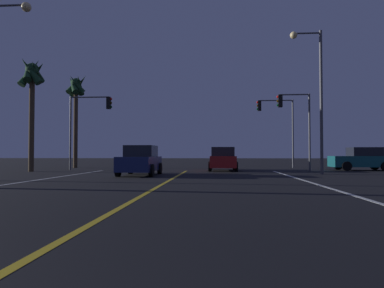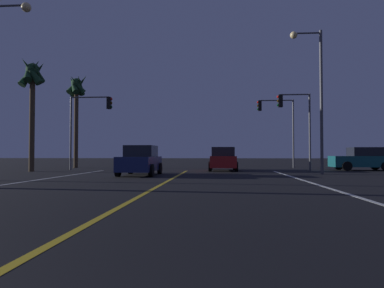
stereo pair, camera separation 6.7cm
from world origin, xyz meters
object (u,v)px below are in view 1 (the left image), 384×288
traffic_light_far_right (276,118)px  street_lamp_right_far (314,84)px  traffic_light_near_right (294,114)px  palm_tree_left_mid (32,81)px  car_ahead_far (223,159)px  car_crossing_side (362,159)px  car_oncoming (140,161)px  palm_tree_left_far (76,93)px  traffic_light_near_left (90,115)px

traffic_light_far_right → street_lamp_right_far: 9.69m
traffic_light_near_right → palm_tree_left_mid: 18.63m
car_ahead_far → car_crossing_side: (10.23, 1.09, 0.00)m
car_crossing_side → street_lamp_right_far: street_lamp_right_far is taller
car_oncoming → traffic_light_near_right: (9.93, 5.80, 3.25)m
car_crossing_side → palm_tree_left_mid: size_ratio=0.53×
traffic_light_far_right → car_crossing_side: bearing=140.8°
palm_tree_left_far → street_lamp_right_far: bearing=-24.5°
traffic_light_near_right → palm_tree_left_far: 18.52m
palm_tree_left_far → car_oncoming: bearing=-51.5°
car_oncoming → traffic_light_near_right: 11.94m
traffic_light_near_right → traffic_light_far_right: 5.52m
traffic_light_near_right → traffic_light_far_right: traffic_light_far_right is taller
car_ahead_far → car_oncoming: bearing=140.2°
car_crossing_side → palm_tree_left_mid: palm_tree_left_mid is taller
car_crossing_side → palm_tree_left_far: palm_tree_left_far is taller
traffic_light_far_right → palm_tree_left_far: 17.67m
traffic_light_near_right → traffic_light_near_left: bearing=0.0°
street_lamp_right_far → palm_tree_left_far: bearing=-24.5°
traffic_light_near_right → car_ahead_far: bearing=0.5°
car_crossing_side → traffic_light_far_right: size_ratio=0.72×
traffic_light_near_right → palm_tree_left_far: size_ratio=0.67×
car_oncoming → traffic_light_near_left: 8.39m
car_oncoming → street_lamp_right_far: size_ratio=0.49×
traffic_light_far_right → street_lamp_right_far: street_lamp_right_far is taller
car_ahead_far → traffic_light_far_right: 8.14m
car_crossing_side → traffic_light_near_left: traffic_light_near_left is taller
car_oncoming → traffic_light_far_right: size_ratio=0.72×
car_crossing_side → traffic_light_far_right: (-5.46, 4.46, 3.58)m
traffic_light_near_right → car_oncoming: bearing=30.3°
car_crossing_side → traffic_light_near_left: (-20.12, -1.04, 3.29)m
traffic_light_far_right → street_lamp_right_far: size_ratio=0.69×
car_oncoming → car_crossing_side: bearing=114.5°
car_oncoming → car_crossing_side: size_ratio=1.00×
traffic_light_near_left → street_lamp_right_far: (15.35, -4.11, 1.32)m
car_crossing_side → palm_tree_left_mid: (-23.45, -3.30, 5.46)m
car_crossing_side → traffic_light_near_left: bearing=3.0°
car_crossing_side → palm_tree_left_far: size_ratio=0.52×
traffic_light_near_right → traffic_light_far_right: size_ratio=0.93×
car_oncoming → traffic_light_near_left: traffic_light_near_left is taller
car_crossing_side → traffic_light_near_right: bearing=11.5°
car_ahead_far → palm_tree_left_mid: 14.47m
traffic_light_near_left → car_oncoming: bearing=-48.6°
traffic_light_far_right → palm_tree_left_mid: size_ratio=0.74×
traffic_light_far_right → street_lamp_right_far: bearing=94.1°
car_oncoming → car_crossing_side: same height
car_oncoming → traffic_light_near_left: bearing=-138.6°
traffic_light_near_right → traffic_light_far_right: bearing=-86.1°
car_oncoming → traffic_light_far_right: 15.22m
street_lamp_right_far → car_ahead_far: bearing=-36.6°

